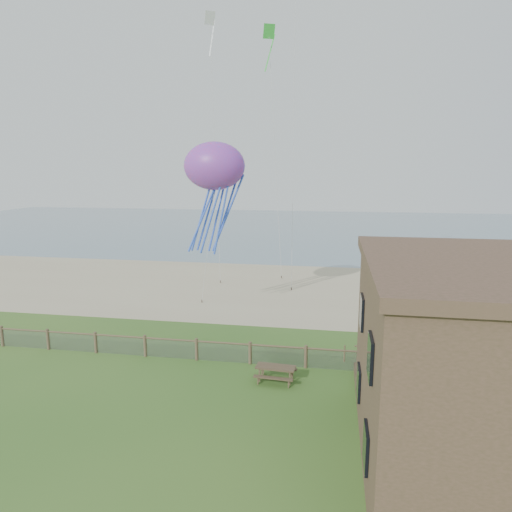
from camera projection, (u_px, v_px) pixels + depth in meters
The scene contains 8 objects.
ground at pixel (224, 423), 18.91m from camera, with size 160.00×160.00×0.00m, color #2F5A1F.
sand_beach at pixel (283, 289), 40.21m from camera, with size 72.00×20.00×0.02m, color tan.
ocean at pixel (310, 228), 82.83m from camera, with size 160.00×68.00×0.02m, color slate.
chainlink_fence at pixel (250, 354), 24.62m from camera, with size 36.20×0.20×1.25m, color brown, non-canonical shape.
picnic_table at pixel (276, 373), 22.66m from camera, with size 1.95×1.47×0.82m, color brown, non-canonical shape.
octopus_kite at pixel (215, 196), 31.29m from camera, with size 3.88×2.74×7.99m, color #FF286A, non-canonical shape.
kite_white at pixel (210, 29), 34.48m from camera, with size 0.97×0.70×2.58m, color white, non-canonical shape.
kite_green at pixel (269, 44), 36.66m from camera, with size 1.12×0.70×3.05m, color green, non-canonical shape.
Camera 1 is at (4.22, -16.81, 10.35)m, focal length 32.00 mm.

